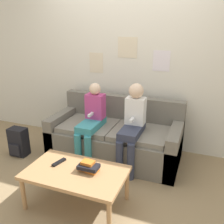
{
  "coord_description": "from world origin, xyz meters",
  "views": [
    {
      "loc": [
        1.07,
        -2.41,
        1.77
      ],
      "look_at": [
        0.0,
        0.38,
        0.7
      ],
      "focal_mm": 40.0,
      "sensor_mm": 36.0,
      "label": 1
    }
  ],
  "objects_px": {
    "backpack": "(19,142)",
    "person_left": "(91,120)",
    "couch": "(116,138)",
    "person_right": "(133,123)",
    "coffee_table": "(76,175)",
    "tv_remote": "(59,162)"
  },
  "relations": [
    {
      "from": "backpack",
      "to": "person_left",
      "type": "bearing_deg",
      "value": 14.88
    },
    {
      "from": "couch",
      "to": "person_right",
      "type": "distance_m",
      "value": 0.48
    },
    {
      "from": "couch",
      "to": "backpack",
      "type": "height_order",
      "value": "couch"
    },
    {
      "from": "couch",
      "to": "coffee_table",
      "type": "bearing_deg",
      "value": -91.18
    },
    {
      "from": "person_right",
      "to": "backpack",
      "type": "height_order",
      "value": "person_right"
    },
    {
      "from": "couch",
      "to": "coffee_table",
      "type": "relative_size",
      "value": 1.76
    },
    {
      "from": "person_left",
      "to": "person_right",
      "type": "distance_m",
      "value": 0.56
    },
    {
      "from": "couch",
      "to": "person_right",
      "type": "bearing_deg",
      "value": -32.58
    },
    {
      "from": "tv_remote",
      "to": "backpack",
      "type": "relative_size",
      "value": 0.44
    },
    {
      "from": "couch",
      "to": "person_left",
      "type": "height_order",
      "value": "person_left"
    },
    {
      "from": "coffee_table",
      "to": "backpack",
      "type": "distance_m",
      "value": 1.41
    },
    {
      "from": "person_right",
      "to": "couch",
      "type": "bearing_deg",
      "value": 147.42
    },
    {
      "from": "couch",
      "to": "person_right",
      "type": "relative_size",
      "value": 1.62
    },
    {
      "from": "coffee_table",
      "to": "backpack",
      "type": "height_order",
      "value": "backpack"
    },
    {
      "from": "coffee_table",
      "to": "person_right",
      "type": "xyz_separation_m",
      "value": [
        0.31,
        0.9,
        0.26
      ]
    },
    {
      "from": "person_right",
      "to": "backpack",
      "type": "xyz_separation_m",
      "value": [
        -1.57,
        -0.28,
        -0.42
      ]
    },
    {
      "from": "coffee_table",
      "to": "person_left",
      "type": "height_order",
      "value": "person_left"
    },
    {
      "from": "coffee_table",
      "to": "person_left",
      "type": "xyz_separation_m",
      "value": [
        -0.24,
        0.88,
        0.22
      ]
    },
    {
      "from": "person_right",
      "to": "coffee_table",
      "type": "bearing_deg",
      "value": -109.25
    },
    {
      "from": "person_left",
      "to": "person_right",
      "type": "height_order",
      "value": "person_right"
    },
    {
      "from": "coffee_table",
      "to": "tv_remote",
      "type": "distance_m",
      "value": 0.25
    },
    {
      "from": "coffee_table",
      "to": "person_left",
      "type": "bearing_deg",
      "value": 105.28
    }
  ]
}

